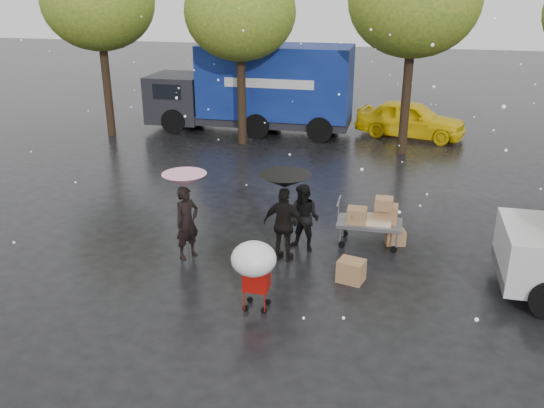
% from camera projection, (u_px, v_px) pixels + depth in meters
% --- Properties ---
extents(ground, '(90.00, 90.00, 0.00)m').
position_uv_depth(ground, '(272.00, 274.00, 12.37)').
color(ground, black).
rests_on(ground, ground).
extents(person_pink, '(0.67, 0.73, 1.68)m').
position_uv_depth(person_pink, '(187.00, 223.00, 12.84)').
color(person_pink, black).
rests_on(person_pink, ground).
extents(person_middle, '(0.92, 0.81, 1.59)m').
position_uv_depth(person_middle, '(304.00, 218.00, 13.19)').
color(person_middle, black).
rests_on(person_middle, ground).
extents(person_black, '(1.06, 0.58, 1.71)m').
position_uv_depth(person_black, '(284.00, 225.00, 12.70)').
color(person_black, black).
rests_on(person_black, ground).
extents(umbrella_pink, '(0.98, 0.98, 1.99)m').
position_uv_depth(umbrella_pink, '(185.00, 180.00, 12.48)').
color(umbrella_pink, '#4C4C4C').
rests_on(umbrella_pink, ground).
extents(umbrella_black, '(1.15, 1.15, 2.03)m').
position_uv_depth(umbrella_black, '(285.00, 181.00, 12.33)').
color(umbrella_black, '#4C4C4C').
rests_on(umbrella_black, ground).
extents(vendor_cart, '(1.52, 0.80, 1.27)m').
position_uv_depth(vendor_cart, '(374.00, 217.00, 13.46)').
color(vendor_cart, slate).
rests_on(vendor_cart, ground).
extents(shopping_cart, '(0.84, 0.84, 1.46)m').
position_uv_depth(shopping_cart, '(254.00, 262.00, 10.56)').
color(shopping_cart, '#AD0F09').
rests_on(shopping_cart, ground).
extents(blue_truck, '(8.30, 2.60, 3.50)m').
position_uv_depth(blue_truck, '(256.00, 89.00, 23.32)').
color(blue_truck, navy).
rests_on(blue_truck, ground).
extents(box_ground_near, '(0.62, 0.54, 0.48)m').
position_uv_depth(box_ground_near, '(351.00, 271.00, 12.00)').
color(box_ground_near, '#925E40').
rests_on(box_ground_near, ground).
extents(box_ground_far, '(0.53, 0.45, 0.35)m').
position_uv_depth(box_ground_far, '(395.00, 237.00, 13.71)').
color(box_ground_far, '#925E40').
rests_on(box_ground_far, ground).
extents(yellow_taxi, '(4.54, 2.65, 1.45)m').
position_uv_depth(yellow_taxi, '(411.00, 119.00, 22.81)').
color(yellow_taxi, yellow).
rests_on(yellow_taxi, ground).
extents(tree_row, '(21.60, 4.40, 7.12)m').
position_uv_depth(tree_row, '(325.00, 7.00, 19.70)').
color(tree_row, black).
rests_on(tree_row, ground).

